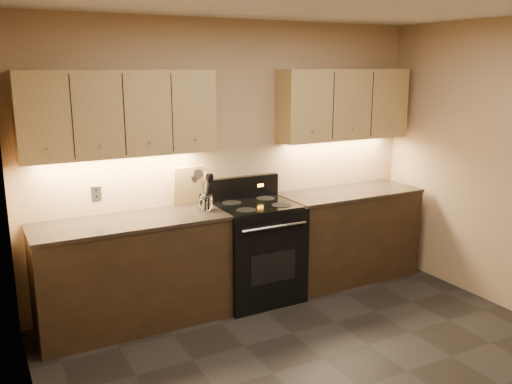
% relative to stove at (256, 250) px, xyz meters
% --- Properties ---
extents(wall_back, '(4.00, 0.04, 2.60)m').
position_rel_stove_xyz_m(wall_back, '(-0.08, 0.32, 0.82)').
color(wall_back, tan).
rests_on(wall_back, ground).
extents(wall_left, '(0.04, 4.00, 2.60)m').
position_rel_stove_xyz_m(wall_left, '(-2.08, -1.68, 0.82)').
color(wall_left, tan).
rests_on(wall_left, ground).
extents(counter_left, '(1.62, 0.62, 0.93)m').
position_rel_stove_xyz_m(counter_left, '(-1.18, 0.02, -0.01)').
color(counter_left, black).
rests_on(counter_left, ground).
extents(counter_right, '(1.46, 0.62, 0.93)m').
position_rel_stove_xyz_m(counter_right, '(1.10, 0.02, -0.01)').
color(counter_right, black).
rests_on(counter_right, ground).
extents(stove, '(0.76, 0.68, 1.14)m').
position_rel_stove_xyz_m(stove, '(0.00, 0.00, 0.00)').
color(stove, black).
rests_on(stove, ground).
extents(upper_cab_left, '(1.60, 0.30, 0.70)m').
position_rel_stove_xyz_m(upper_cab_left, '(-1.18, 0.17, 1.32)').
color(upper_cab_left, tan).
rests_on(upper_cab_left, wall_back).
extents(upper_cab_right, '(1.44, 0.30, 0.70)m').
position_rel_stove_xyz_m(upper_cab_right, '(1.10, 0.17, 1.32)').
color(upper_cab_right, tan).
rests_on(upper_cab_right, wall_back).
extents(outlet_plate, '(0.08, 0.01, 0.12)m').
position_rel_stove_xyz_m(outlet_plate, '(-1.38, 0.31, 0.64)').
color(outlet_plate, '#B2B5BA').
rests_on(outlet_plate, wall_back).
extents(utensil_crock, '(0.15, 0.15, 0.15)m').
position_rel_stove_xyz_m(utensil_crock, '(-0.50, 0.01, 0.52)').
color(utensil_crock, white).
rests_on(utensil_crock, counter_left).
extents(cutting_board, '(0.29, 0.11, 0.36)m').
position_rel_stove_xyz_m(cutting_board, '(-0.56, 0.28, 0.63)').
color(cutting_board, tan).
rests_on(cutting_board, counter_left).
extents(wooden_spoon, '(0.13, 0.12, 0.33)m').
position_rel_stove_xyz_m(wooden_spoon, '(-0.52, 0.01, 0.63)').
color(wooden_spoon, tan).
rests_on(wooden_spoon, utensil_crock).
extents(black_spoon, '(0.11, 0.13, 0.33)m').
position_rel_stove_xyz_m(black_spoon, '(-0.51, 0.03, 0.63)').
color(black_spoon, black).
rests_on(black_spoon, utensil_crock).
extents(black_turner, '(0.12, 0.12, 0.33)m').
position_rel_stove_xyz_m(black_turner, '(-0.49, -0.01, 0.63)').
color(black_turner, black).
rests_on(black_turner, utensil_crock).
extents(steel_spatula, '(0.22, 0.16, 0.34)m').
position_rel_stove_xyz_m(steel_spatula, '(-0.48, 0.01, 0.63)').
color(steel_spatula, silver).
rests_on(steel_spatula, utensil_crock).
extents(steel_skimmer, '(0.18, 0.15, 0.36)m').
position_rel_stove_xyz_m(steel_skimmer, '(-0.46, 0.01, 0.64)').
color(steel_skimmer, silver).
rests_on(steel_skimmer, utensil_crock).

